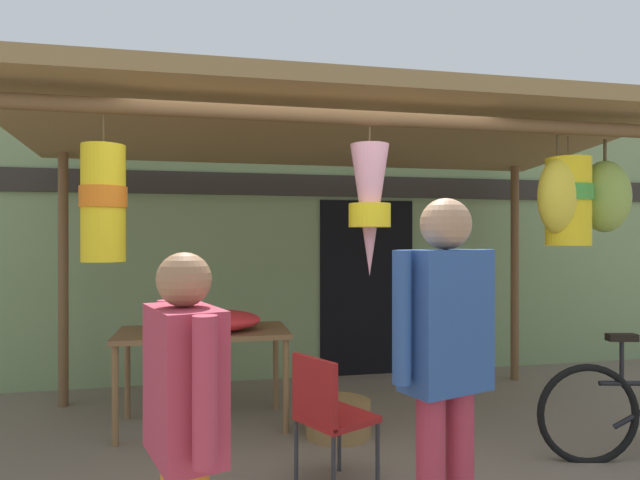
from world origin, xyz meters
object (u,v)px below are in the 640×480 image
folding_chair (327,410)px  passerby_at_right (184,421)px  display_table (203,340)px  shopper_by_bananas (446,352)px  flower_heap_on_table (212,321)px  wicker_basket_by_table (338,418)px

folding_chair → passerby_at_right: 1.48m
display_table → folding_chair: 1.58m
folding_chair → shopper_by_bananas: size_ratio=0.48×
display_table → flower_heap_on_table: size_ratio=1.68×
display_table → passerby_at_right: size_ratio=0.92×
folding_chair → wicker_basket_by_table: bearing=72.1°
flower_heap_on_table → shopper_by_bananas: size_ratio=0.48×
passerby_at_right → folding_chair: bearing=55.4°
flower_heap_on_table → folding_chair: flower_heap_on_table is taller
display_table → shopper_by_bananas: 2.57m
shopper_by_bananas → flower_heap_on_table: bearing=114.7°
flower_heap_on_table → wicker_basket_by_table: bearing=-21.2°
wicker_basket_by_table → shopper_by_bananas: bearing=-88.4°
display_table → passerby_at_right: passerby_at_right is taller
shopper_by_bananas → display_table: bearing=115.4°
flower_heap_on_table → shopper_by_bananas: (1.03, -2.23, 0.15)m
folding_chair → shopper_by_bananas: shopper_by_bananas is taller
wicker_basket_by_table → display_table: bearing=156.5°
shopper_by_bananas → passerby_at_right: 1.19m
flower_heap_on_table → folding_chair: 1.51m
display_table → folding_chair: (0.75, -1.37, -0.21)m
flower_heap_on_table → shopper_by_bananas: shopper_by_bananas is taller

